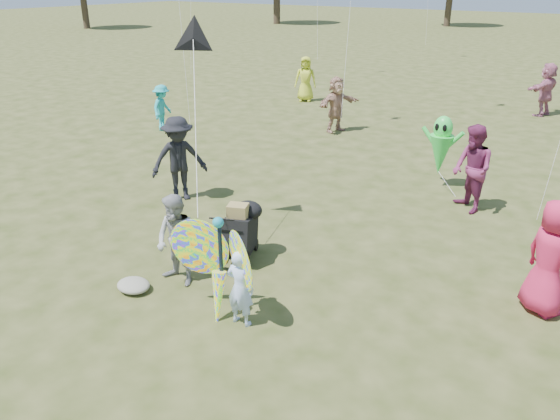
{
  "coord_description": "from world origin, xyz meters",
  "views": [
    {
      "loc": [
        4.49,
        -5.44,
        4.71
      ],
      "look_at": [
        -0.2,
        1.5,
        1.1
      ],
      "focal_mm": 35.0,
      "sensor_mm": 36.0,
      "label": 1
    }
  ],
  "objects_px": {
    "crowd_b": "(179,159)",
    "jogging_stroller": "(242,228)",
    "crowd_e": "(472,169)",
    "alien_kite": "(441,148)",
    "adult_man": "(177,241)",
    "crowd_i": "(162,108)",
    "crowd_j": "(546,89)",
    "child_girl": "(240,288)",
    "crowd_g": "(305,79)",
    "crowd_d": "(336,104)",
    "crowd_a": "(551,258)",
    "butterfly_kite": "(219,267)"
  },
  "relations": [
    {
      "from": "adult_man",
      "to": "crowd_e",
      "type": "relative_size",
      "value": 0.82
    },
    {
      "from": "crowd_i",
      "to": "alien_kite",
      "type": "distance_m",
      "value": 9.26
    },
    {
      "from": "crowd_d",
      "to": "crowd_e",
      "type": "relative_size",
      "value": 0.95
    },
    {
      "from": "crowd_e",
      "to": "butterfly_kite",
      "type": "bearing_deg",
      "value": -62.9
    },
    {
      "from": "adult_man",
      "to": "crowd_e",
      "type": "distance_m",
      "value": 6.5
    },
    {
      "from": "crowd_e",
      "to": "alien_kite",
      "type": "distance_m",
      "value": 1.48
    },
    {
      "from": "crowd_g",
      "to": "alien_kite",
      "type": "relative_size",
      "value": 1.02
    },
    {
      "from": "crowd_b",
      "to": "crowd_a",
      "type": "bearing_deg",
      "value": -56.9
    },
    {
      "from": "crowd_g",
      "to": "crowd_j",
      "type": "xyz_separation_m",
      "value": [
        8.48,
        2.72,
        0.06
      ]
    },
    {
      "from": "crowd_g",
      "to": "crowd_d",
      "type": "bearing_deg",
      "value": -71.56
    },
    {
      "from": "crowd_b",
      "to": "jogging_stroller",
      "type": "distance_m",
      "value": 3.29
    },
    {
      "from": "crowd_a",
      "to": "crowd_g",
      "type": "distance_m",
      "value": 15.44
    },
    {
      "from": "child_girl",
      "to": "jogging_stroller",
      "type": "xyz_separation_m",
      "value": [
        -1.2,
        1.59,
        0.02
      ]
    },
    {
      "from": "crowd_d",
      "to": "child_girl",
      "type": "bearing_deg",
      "value": -140.21
    },
    {
      "from": "crowd_i",
      "to": "crowd_b",
      "type": "bearing_deg",
      "value": -149.59
    },
    {
      "from": "crowd_b",
      "to": "crowd_g",
      "type": "xyz_separation_m",
      "value": [
        -3.24,
        10.65,
        -0.07
      ]
    },
    {
      "from": "adult_man",
      "to": "alien_kite",
      "type": "height_order",
      "value": "alien_kite"
    },
    {
      "from": "alien_kite",
      "to": "child_girl",
      "type": "bearing_deg",
      "value": -93.6
    },
    {
      "from": "crowd_b",
      "to": "jogging_stroller",
      "type": "bearing_deg",
      "value": -82.15
    },
    {
      "from": "butterfly_kite",
      "to": "alien_kite",
      "type": "bearing_deg",
      "value": 83.34
    },
    {
      "from": "crowd_a",
      "to": "crowd_i",
      "type": "xyz_separation_m",
      "value": [
        -12.39,
        4.38,
        -0.16
      ]
    },
    {
      "from": "crowd_a",
      "to": "alien_kite",
      "type": "height_order",
      "value": "crowd_a"
    },
    {
      "from": "adult_man",
      "to": "crowd_g",
      "type": "relative_size",
      "value": 0.87
    },
    {
      "from": "crowd_b",
      "to": "alien_kite",
      "type": "bearing_deg",
      "value": -13.32
    },
    {
      "from": "crowd_d",
      "to": "crowd_j",
      "type": "bearing_deg",
      "value": -21.64
    },
    {
      "from": "adult_man",
      "to": "crowd_i",
      "type": "bearing_deg",
      "value": 140.2
    },
    {
      "from": "adult_man",
      "to": "crowd_i",
      "type": "xyz_separation_m",
      "value": [
        -7.26,
        6.86,
        -0.03
      ]
    },
    {
      "from": "crowd_b",
      "to": "butterfly_kite",
      "type": "distance_m",
      "value": 4.83
    },
    {
      "from": "crowd_d",
      "to": "butterfly_kite",
      "type": "height_order",
      "value": "crowd_d"
    },
    {
      "from": "crowd_i",
      "to": "butterfly_kite",
      "type": "height_order",
      "value": "butterfly_kite"
    },
    {
      "from": "alien_kite",
      "to": "crowd_a",
      "type": "bearing_deg",
      "value": -54.0
    },
    {
      "from": "alien_kite",
      "to": "crowd_d",
      "type": "bearing_deg",
      "value": 145.24
    },
    {
      "from": "adult_man",
      "to": "alien_kite",
      "type": "bearing_deg",
      "value": 77.16
    },
    {
      "from": "child_girl",
      "to": "crowd_i",
      "type": "bearing_deg",
      "value": -43.17
    },
    {
      "from": "crowd_e",
      "to": "crowd_i",
      "type": "bearing_deg",
      "value": -141.97
    },
    {
      "from": "child_girl",
      "to": "crowd_e",
      "type": "relative_size",
      "value": 0.63
    },
    {
      "from": "child_girl",
      "to": "alien_kite",
      "type": "distance_m",
      "value": 7.16
    },
    {
      "from": "crowd_d",
      "to": "crowd_i",
      "type": "distance_m",
      "value": 5.66
    },
    {
      "from": "child_girl",
      "to": "crowd_e",
      "type": "distance_m",
      "value": 6.27
    },
    {
      "from": "adult_man",
      "to": "crowd_j",
      "type": "relative_size",
      "value": 0.82
    },
    {
      "from": "jogging_stroller",
      "to": "crowd_j",
      "type": "bearing_deg",
      "value": 58.94
    },
    {
      "from": "child_girl",
      "to": "crowd_j",
      "type": "distance_m",
      "value": 16.49
    },
    {
      "from": "child_girl",
      "to": "jogging_stroller",
      "type": "distance_m",
      "value": 1.99
    },
    {
      "from": "crowd_i",
      "to": "crowd_g",
      "type": "bearing_deg",
      "value": -30.98
    },
    {
      "from": "crowd_j",
      "to": "jogging_stroller",
      "type": "relative_size",
      "value": 1.66
    },
    {
      "from": "crowd_i",
      "to": "jogging_stroller",
      "type": "bearing_deg",
      "value": -144.76
    },
    {
      "from": "crowd_d",
      "to": "crowd_i",
      "type": "relative_size",
      "value": 1.2
    },
    {
      "from": "crowd_e",
      "to": "crowd_j",
      "type": "relative_size",
      "value": 1.0
    },
    {
      "from": "child_girl",
      "to": "crowd_g",
      "type": "distance_m",
      "value": 15.57
    },
    {
      "from": "crowd_a",
      "to": "adult_man",
      "type": "bearing_deg",
      "value": 61.35
    }
  ]
}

